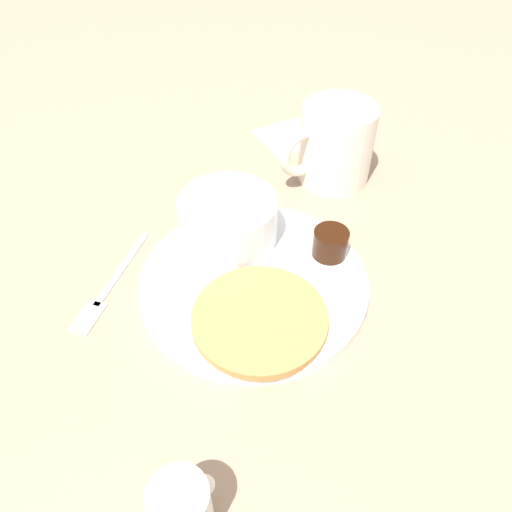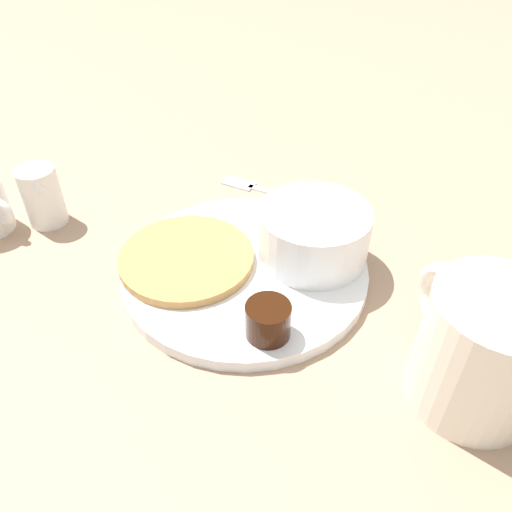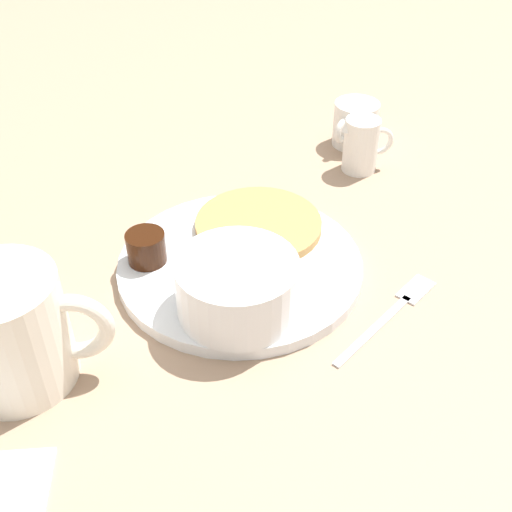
{
  "view_description": "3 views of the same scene",
  "coord_description": "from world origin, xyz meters",
  "px_view_note": "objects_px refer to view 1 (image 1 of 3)",
  "views": [
    {
      "loc": [
        0.24,
        0.24,
        0.38
      ],
      "look_at": [
        0.0,
        0.01,
        0.05
      ],
      "focal_mm": 35.0,
      "sensor_mm": 36.0,
      "label": 1
    },
    {
      "loc": [
        -0.3,
        0.2,
        0.32
      ],
      "look_at": [
        -0.01,
        -0.0,
        0.03
      ],
      "focal_mm": 35.0,
      "sensor_mm": 36.0,
      "label": 2
    },
    {
      "loc": [
        -0.16,
        -0.45,
        0.39
      ],
      "look_at": [
        0.01,
        -0.01,
        0.02
      ],
      "focal_mm": 45.0,
      "sensor_mm": 36.0,
      "label": 3
    }
  ],
  "objects_px": {
    "coffee_mug": "(334,144)",
    "plate": "(254,282)",
    "fork": "(106,291)",
    "bowl": "(228,218)"
  },
  "relations": [
    {
      "from": "coffee_mug",
      "to": "plate",
      "type": "bearing_deg",
      "value": 16.63
    },
    {
      "from": "coffee_mug",
      "to": "fork",
      "type": "distance_m",
      "value": 0.32
    },
    {
      "from": "fork",
      "to": "bowl",
      "type": "bearing_deg",
      "value": 163.5
    },
    {
      "from": "coffee_mug",
      "to": "fork",
      "type": "relative_size",
      "value": 0.91
    },
    {
      "from": "plate",
      "to": "fork",
      "type": "distance_m",
      "value": 0.15
    },
    {
      "from": "coffee_mug",
      "to": "bowl",
      "type": "bearing_deg",
      "value": -0.21
    },
    {
      "from": "plate",
      "to": "bowl",
      "type": "bearing_deg",
      "value": -111.72
    },
    {
      "from": "plate",
      "to": "coffee_mug",
      "type": "relative_size",
      "value": 1.88
    },
    {
      "from": "bowl",
      "to": "plate",
      "type": "bearing_deg",
      "value": 68.28
    },
    {
      "from": "fork",
      "to": "coffee_mug",
      "type": "bearing_deg",
      "value": 172.64
    }
  ]
}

